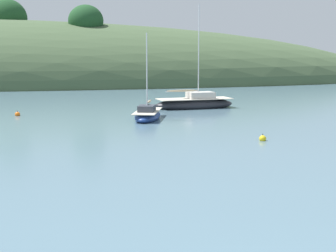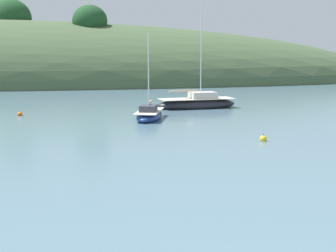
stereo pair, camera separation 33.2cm
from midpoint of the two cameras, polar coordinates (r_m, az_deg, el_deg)
sailboat_cream_ketch at (r=41.13m, az=-1.90°, el=1.28°), size 3.39×6.03×7.14m
sailboat_yellow_far at (r=49.09m, az=3.51°, el=2.57°), size 8.18×3.79×10.20m
mooring_buoy_inner at (r=31.86m, az=10.99°, el=-1.44°), size 0.44×0.44×0.54m
mooring_buoy_outer at (r=45.20m, az=-16.18°, el=1.29°), size 0.44×0.44×0.54m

